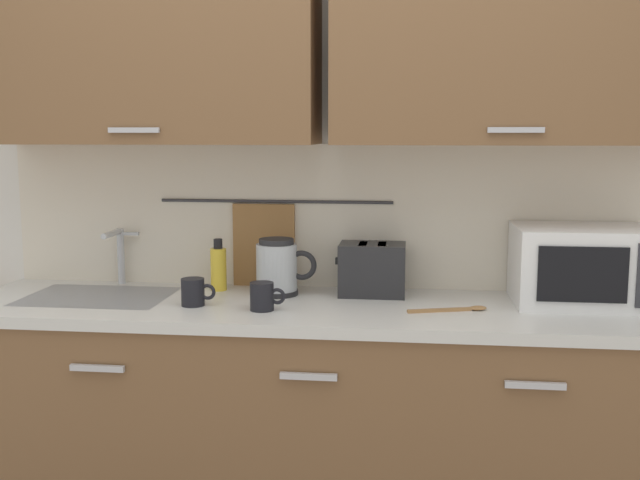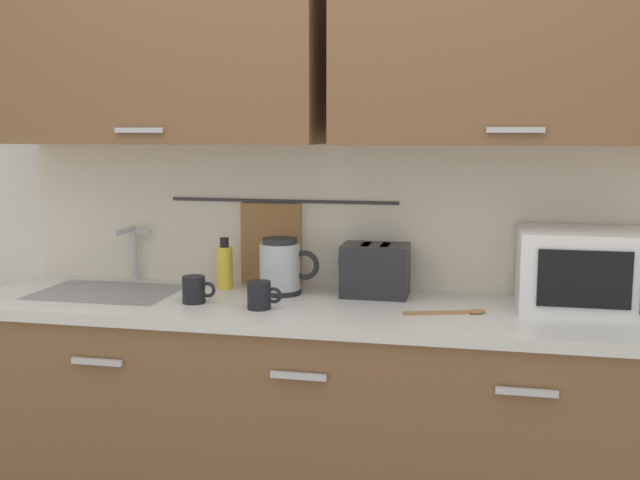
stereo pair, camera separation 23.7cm
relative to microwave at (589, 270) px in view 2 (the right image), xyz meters
name	(u,v)px [view 2 (the right image)]	position (x,y,z in m)	size (l,w,h in m)	color
counter_unit	(317,424)	(-0.91, -0.11, -0.58)	(2.53, 0.64, 0.90)	brown
back_wall_assembly	(333,124)	(-0.90, 0.13, 0.49)	(3.70, 0.41, 2.50)	silver
sink_faucet	(131,246)	(-1.72, 0.12, 0.01)	(0.09, 0.17, 0.22)	#B2B5BA
microwave	(589,270)	(0.00, 0.00, 0.00)	(0.46, 0.35, 0.27)	white
electric_kettle	(281,267)	(-1.07, 0.02, -0.03)	(0.23, 0.16, 0.21)	black
dish_soap_bottle	(225,266)	(-1.31, 0.07, -0.05)	(0.06, 0.06, 0.20)	yellow
mug_near_sink	(195,290)	(-1.33, -0.19, -0.09)	(0.12, 0.08, 0.09)	black
toaster	(375,270)	(-0.73, 0.06, -0.04)	(0.26, 0.17, 0.19)	#232326
mug_by_kettle	(260,295)	(-1.08, -0.23, -0.09)	(0.12, 0.08, 0.09)	black
wooden_spoon	(455,312)	(-0.43, -0.16, -0.13)	(0.27, 0.11, 0.01)	#9E7042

